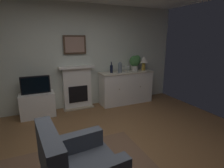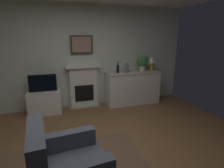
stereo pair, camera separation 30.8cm
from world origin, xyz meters
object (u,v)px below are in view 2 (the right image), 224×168
at_px(sideboard_cabinet, 133,88).
at_px(potted_plant_small, 143,62).
at_px(table_lamp, 152,61).
at_px(wine_glass_center, 135,68).
at_px(vase_decorative, 127,68).
at_px(tv_set, 43,83).
at_px(fireplace_unit, 84,86).
at_px(framed_picture, 82,45).
at_px(armchair, 66,168).
at_px(tv_cabinet, 45,102).
at_px(wine_glass_left, 131,68).
at_px(wine_bottle, 118,69).

xyz_separation_m(sideboard_cabinet, potted_plant_small, (0.30, 0.05, 0.70)).
xyz_separation_m(sideboard_cabinet, table_lamp, (0.55, 0.00, 0.72)).
xyz_separation_m(wine_glass_center, vase_decorative, (-0.26, -0.02, 0.02)).
bearing_deg(tv_set, fireplace_unit, 10.77).
relative_size(framed_picture, armchair, 0.60).
bearing_deg(vase_decorative, fireplace_unit, 168.41).
distance_m(wine_glass_center, armchair, 3.32).
bearing_deg(wine_glass_center, tv_cabinet, 178.91).
relative_size(fireplace_unit, wine_glass_center, 6.67).
distance_m(wine_glass_left, potted_plant_small, 0.40).
height_order(wine_bottle, armchair, wine_bottle).
relative_size(framed_picture, wine_bottle, 1.90).
distance_m(vase_decorative, tv_set, 2.10).
bearing_deg(tv_cabinet, wine_bottle, 0.13).
bearing_deg(tv_set, potted_plant_small, 1.18).
bearing_deg(sideboard_cabinet, framed_picture, 170.48).
bearing_deg(potted_plant_small, table_lamp, -10.20).
relative_size(fireplace_unit, tv_cabinet, 1.47).
relative_size(vase_decorative, tv_cabinet, 0.38).
bearing_deg(wine_glass_left, fireplace_unit, 171.10).
bearing_deg(table_lamp, wine_bottle, 178.89).
bearing_deg(tv_cabinet, fireplace_unit, 9.45).
relative_size(table_lamp, tv_cabinet, 0.53).
xyz_separation_m(wine_glass_center, armchair, (-2.01, -2.56, -0.63)).
bearing_deg(tv_set, wine_bottle, 0.84).
xyz_separation_m(fireplace_unit, tv_set, (-0.98, -0.19, 0.21)).
distance_m(sideboard_cabinet, wine_bottle, 0.70).
xyz_separation_m(wine_bottle, potted_plant_small, (0.74, 0.03, 0.15)).
relative_size(wine_glass_left, vase_decorative, 0.59).
bearing_deg(vase_decorative, wine_glass_left, 12.01).
xyz_separation_m(wine_bottle, armchair, (-1.54, -2.61, -0.61)).
relative_size(sideboard_cabinet, table_lamp, 3.70).
xyz_separation_m(tv_cabinet, armchair, (0.33, -2.60, 0.10)).
bearing_deg(sideboard_cabinet, armchair, -127.34).
xyz_separation_m(fireplace_unit, armchair, (-0.65, -2.77, -0.17)).
bearing_deg(vase_decorative, armchair, -124.69).
bearing_deg(wine_glass_center, armchair, -128.18).
xyz_separation_m(table_lamp, vase_decorative, (-0.77, -0.05, -0.14)).
height_order(fireplace_unit, wine_bottle, wine_bottle).
bearing_deg(table_lamp, potted_plant_small, 169.80).
xyz_separation_m(wine_bottle, wine_glass_center, (0.47, -0.05, 0.01)).
bearing_deg(fireplace_unit, tv_cabinet, -170.55).
relative_size(framed_picture, vase_decorative, 1.96).
bearing_deg(fireplace_unit, vase_decorative, -11.59).
relative_size(table_lamp, tv_set, 0.65).
bearing_deg(tv_cabinet, wine_glass_center, -1.09).
bearing_deg(wine_glass_left, tv_cabinet, 179.12).
relative_size(fireplace_unit, potted_plant_small, 2.56).
bearing_deg(table_lamp, armchair, -134.31).
bearing_deg(wine_bottle, armchair, -120.56).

